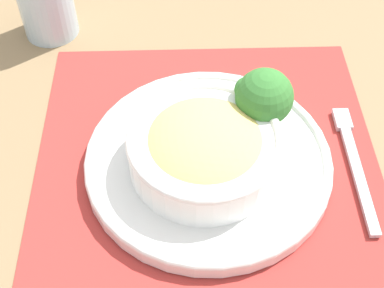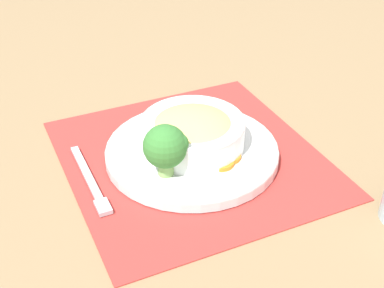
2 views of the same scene
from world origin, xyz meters
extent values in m
plane|color=#8C704C|center=(0.00, 0.00, 0.00)|extent=(4.00, 4.00, 0.00)
cube|color=#B2332D|center=(0.00, 0.00, 0.00)|extent=(0.42, 0.44, 0.00)
cylinder|color=white|center=(0.00, 0.00, 0.01)|extent=(0.28, 0.28, 0.02)
torus|color=white|center=(0.00, 0.00, 0.02)|extent=(0.28, 0.28, 0.01)
cylinder|color=white|center=(-0.01, -0.01, 0.04)|extent=(0.17, 0.17, 0.04)
torus|color=white|center=(-0.01, -0.01, 0.06)|extent=(0.17, 0.17, 0.01)
ellipsoid|color=#EAC66B|center=(-0.01, -0.01, 0.05)|extent=(0.14, 0.14, 0.05)
cylinder|color=#84AD5B|center=(0.07, 0.04, 0.03)|extent=(0.02, 0.02, 0.03)
sphere|color=#387A33|center=(0.07, 0.04, 0.07)|extent=(0.07, 0.07, 0.07)
sphere|color=#387A33|center=(0.05, 0.05, 0.08)|extent=(0.03, 0.03, 0.03)
sphere|color=#387A33|center=(0.08, 0.04, 0.07)|extent=(0.03, 0.03, 0.03)
cylinder|color=orange|center=(-0.02, 0.06, 0.02)|extent=(0.04, 0.04, 0.01)
cylinder|color=orange|center=(-0.04, 0.05, 0.02)|extent=(0.04, 0.04, 0.01)
cylinder|color=orange|center=(-0.05, 0.03, 0.02)|extent=(0.04, 0.04, 0.01)
cube|color=#B7B7BC|center=(0.17, -0.02, 0.01)|extent=(0.02, 0.18, 0.01)
cube|color=#B7B7BC|center=(0.17, 0.06, 0.01)|extent=(0.02, 0.03, 0.01)
camera|label=1|loc=(-0.05, -0.38, 0.50)|focal=50.00mm
camera|label=2|loc=(0.33, 0.64, 0.51)|focal=50.00mm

